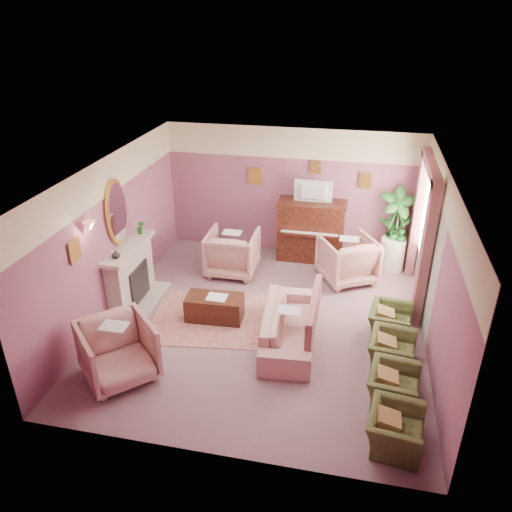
% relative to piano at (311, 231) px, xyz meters
% --- Properties ---
extents(floor, '(5.50, 6.00, 0.01)m').
position_rel_piano_xyz_m(floor, '(-0.50, -2.68, -0.65)').
color(floor, '#7E5C64').
rests_on(floor, ground).
extents(ceiling, '(5.50, 6.00, 0.01)m').
position_rel_piano_xyz_m(ceiling, '(-0.50, -2.68, 2.15)').
color(ceiling, white).
rests_on(ceiling, wall_back).
extents(wall_back, '(5.50, 0.02, 2.80)m').
position_rel_piano_xyz_m(wall_back, '(-0.50, 0.32, 0.75)').
color(wall_back, '#73466A').
rests_on(wall_back, floor).
extents(wall_front, '(5.50, 0.02, 2.80)m').
position_rel_piano_xyz_m(wall_front, '(-0.50, -5.68, 0.75)').
color(wall_front, '#73466A').
rests_on(wall_front, floor).
extents(wall_left, '(0.02, 6.00, 2.80)m').
position_rel_piano_xyz_m(wall_left, '(-3.25, -2.68, 0.75)').
color(wall_left, '#73466A').
rests_on(wall_left, floor).
extents(wall_right, '(0.02, 6.00, 2.80)m').
position_rel_piano_xyz_m(wall_right, '(2.25, -2.68, 0.75)').
color(wall_right, '#73466A').
rests_on(wall_right, floor).
extents(picture_rail_band, '(5.50, 0.01, 0.65)m').
position_rel_piano_xyz_m(picture_rail_band, '(-0.50, 0.31, 1.82)').
color(picture_rail_band, beige).
rests_on(picture_rail_band, wall_back).
extents(stripe_panel, '(0.01, 3.00, 2.15)m').
position_rel_piano_xyz_m(stripe_panel, '(2.23, -1.38, 0.42)').
color(stripe_panel, '#AFB39F').
rests_on(stripe_panel, wall_right).
extents(fireplace_surround, '(0.30, 1.40, 1.10)m').
position_rel_piano_xyz_m(fireplace_surround, '(-3.09, -2.48, -0.10)').
color(fireplace_surround, beige).
rests_on(fireplace_surround, floor).
extents(fireplace_inset, '(0.18, 0.72, 0.68)m').
position_rel_piano_xyz_m(fireplace_inset, '(-2.99, -2.48, -0.25)').
color(fireplace_inset, black).
rests_on(fireplace_inset, floor).
extents(fire_ember, '(0.06, 0.54, 0.10)m').
position_rel_piano_xyz_m(fire_ember, '(-2.95, -2.48, -0.43)').
color(fire_ember, '#EC4224').
rests_on(fire_ember, floor).
extents(mantel_shelf, '(0.40, 1.55, 0.07)m').
position_rel_piano_xyz_m(mantel_shelf, '(-3.06, -2.48, 0.47)').
color(mantel_shelf, beige).
rests_on(mantel_shelf, fireplace_surround).
extents(hearth, '(0.55, 1.50, 0.02)m').
position_rel_piano_xyz_m(hearth, '(-2.89, -2.48, -0.64)').
color(hearth, beige).
rests_on(hearth, floor).
extents(mirror_frame, '(0.04, 0.72, 1.20)m').
position_rel_piano_xyz_m(mirror_frame, '(-3.20, -2.48, 1.15)').
color(mirror_frame, gold).
rests_on(mirror_frame, wall_left).
extents(mirror_glass, '(0.01, 0.60, 1.06)m').
position_rel_piano_xyz_m(mirror_glass, '(-3.17, -2.48, 1.15)').
color(mirror_glass, white).
rests_on(mirror_glass, wall_left).
extents(sconce_shade, '(0.20, 0.20, 0.16)m').
position_rel_piano_xyz_m(sconce_shade, '(-3.12, -3.53, 1.33)').
color(sconce_shade, '#EB8F6D').
rests_on(sconce_shade, wall_left).
extents(piano, '(1.40, 0.60, 1.30)m').
position_rel_piano_xyz_m(piano, '(0.00, 0.00, 0.00)').
color(piano, '#3B170E').
rests_on(piano, floor).
extents(piano_keyshelf, '(1.30, 0.12, 0.06)m').
position_rel_piano_xyz_m(piano_keyshelf, '(-0.00, -0.35, 0.07)').
color(piano_keyshelf, '#3B170E').
rests_on(piano_keyshelf, piano).
extents(piano_keys, '(1.20, 0.08, 0.02)m').
position_rel_piano_xyz_m(piano_keys, '(0.00, -0.35, 0.11)').
color(piano_keys, white).
rests_on(piano_keys, piano).
extents(piano_top, '(1.45, 0.65, 0.04)m').
position_rel_piano_xyz_m(piano_top, '(0.00, 0.00, 0.66)').
color(piano_top, '#3B170E').
rests_on(piano_top, piano).
extents(television, '(0.80, 0.12, 0.48)m').
position_rel_piano_xyz_m(television, '(0.00, -0.05, 0.95)').
color(television, black).
rests_on(television, piano).
extents(print_back_left, '(0.30, 0.03, 0.38)m').
position_rel_piano_xyz_m(print_back_left, '(-1.30, 0.28, 1.07)').
color(print_back_left, gold).
rests_on(print_back_left, wall_back).
extents(print_back_right, '(0.26, 0.03, 0.34)m').
position_rel_piano_xyz_m(print_back_right, '(1.05, 0.28, 1.13)').
color(print_back_right, gold).
rests_on(print_back_right, wall_back).
extents(print_back_mid, '(0.22, 0.03, 0.26)m').
position_rel_piano_xyz_m(print_back_mid, '(0.00, 0.28, 1.35)').
color(print_back_mid, gold).
rests_on(print_back_mid, wall_back).
extents(print_left_wall, '(0.03, 0.28, 0.36)m').
position_rel_piano_xyz_m(print_left_wall, '(-3.21, -3.88, 1.07)').
color(print_left_wall, gold).
rests_on(print_left_wall, wall_left).
extents(window_blind, '(0.03, 1.40, 1.80)m').
position_rel_piano_xyz_m(window_blind, '(2.20, -1.13, 1.05)').
color(window_blind, beige).
rests_on(window_blind, wall_right).
extents(curtain_left, '(0.16, 0.34, 2.60)m').
position_rel_piano_xyz_m(curtain_left, '(2.12, -2.05, 0.65)').
color(curtain_left, '#934D55').
rests_on(curtain_left, floor).
extents(curtain_right, '(0.16, 0.34, 2.60)m').
position_rel_piano_xyz_m(curtain_right, '(2.12, -0.21, 0.65)').
color(curtain_right, '#934D55').
rests_on(curtain_right, floor).
extents(pelmet, '(0.16, 2.20, 0.16)m').
position_rel_piano_xyz_m(pelmet, '(2.12, -1.13, 1.91)').
color(pelmet, '#934D55').
rests_on(pelmet, wall_right).
extents(mantel_plant, '(0.16, 0.16, 0.28)m').
position_rel_piano_xyz_m(mantel_plant, '(-3.05, -1.93, 0.64)').
color(mantel_plant, '#236422').
rests_on(mantel_plant, mantel_shelf).
extents(mantel_vase, '(0.16, 0.16, 0.16)m').
position_rel_piano_xyz_m(mantel_vase, '(-3.05, -2.98, 0.58)').
color(mantel_vase, beige).
rests_on(mantel_vase, mantel_shelf).
extents(area_rug, '(2.71, 2.10, 0.01)m').
position_rel_piano_xyz_m(area_rug, '(-1.24, -2.71, -0.64)').
color(area_rug, '#AB675B').
rests_on(area_rug, floor).
extents(coffee_table, '(1.02, 0.55, 0.45)m').
position_rel_piano_xyz_m(coffee_table, '(-1.39, -2.75, -0.43)').
color(coffee_table, '#3A1B10').
rests_on(coffee_table, floor).
extents(table_paper, '(0.35, 0.28, 0.01)m').
position_rel_piano_xyz_m(table_paper, '(-1.34, -2.75, -0.20)').
color(table_paper, white).
rests_on(table_paper, coffee_table).
extents(sofa, '(0.70, 2.09, 0.84)m').
position_rel_piano_xyz_m(sofa, '(-0.00, -3.12, -0.23)').
color(sofa, tan).
rests_on(sofa, floor).
extents(sofa_throw, '(0.11, 1.58, 0.58)m').
position_rel_piano_xyz_m(sofa_throw, '(0.40, -3.12, -0.05)').
color(sofa_throw, '#934D55').
rests_on(sofa_throw, sofa).
extents(floral_armchair_left, '(0.99, 0.99, 1.03)m').
position_rel_piano_xyz_m(floral_armchair_left, '(-1.51, -1.00, -0.13)').
color(floral_armchair_left, tan).
rests_on(floral_armchair_left, floor).
extents(floral_armchair_right, '(0.99, 0.99, 1.03)m').
position_rel_piano_xyz_m(floral_armchair_right, '(0.84, -0.82, -0.13)').
color(floral_armchair_right, tan).
rests_on(floral_armchair_right, floor).
extents(floral_armchair_front, '(0.99, 0.99, 1.03)m').
position_rel_piano_xyz_m(floral_armchair_front, '(-2.34, -4.55, -0.13)').
color(floral_armchair_front, tan).
rests_on(floral_armchair_front, floor).
extents(olive_chair_a, '(0.55, 0.79, 0.68)m').
position_rel_piano_xyz_m(olive_chair_a, '(1.66, -5.04, -0.31)').
color(olive_chair_a, '#4C5427').
rests_on(olive_chair_a, floor).
extents(olive_chair_b, '(0.55, 0.79, 0.68)m').
position_rel_piano_xyz_m(olive_chair_b, '(1.66, -4.22, -0.31)').
color(olive_chair_b, '#4C5427').
rests_on(olive_chair_b, floor).
extents(olive_chair_c, '(0.55, 0.79, 0.68)m').
position_rel_piano_xyz_m(olive_chair_c, '(1.66, -3.40, -0.31)').
color(olive_chair_c, '#4C5427').
rests_on(olive_chair_c, floor).
extents(olive_chair_d, '(0.55, 0.79, 0.68)m').
position_rel_piano_xyz_m(olive_chair_d, '(1.66, -2.58, -0.31)').
color(olive_chair_d, '#4C5427').
rests_on(olive_chair_d, floor).
extents(side_table, '(0.52, 0.52, 0.70)m').
position_rel_piano_xyz_m(side_table, '(1.75, -0.14, -0.30)').
color(side_table, silver).
rests_on(side_table, floor).
extents(side_plant_big, '(0.30, 0.30, 0.34)m').
position_rel_piano_xyz_m(side_plant_big, '(1.75, -0.14, 0.22)').
color(side_plant_big, '#236422').
rests_on(side_plant_big, side_table).
extents(side_plant_small, '(0.16, 0.16, 0.28)m').
position_rel_piano_xyz_m(side_plant_small, '(1.87, -0.24, 0.19)').
color(side_plant_small, '#236422').
rests_on(side_plant_small, side_table).
extents(palm_pot, '(0.34, 0.34, 0.34)m').
position_rel_piano_xyz_m(palm_pot, '(1.76, -0.02, -0.48)').
color(palm_pot, '#9E6542').
rests_on(palm_pot, floor).
extents(palm_plant, '(0.76, 0.76, 1.44)m').
position_rel_piano_xyz_m(palm_plant, '(1.76, -0.02, 0.41)').
color(palm_plant, '#236422').
rests_on(palm_plant, palm_pot).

